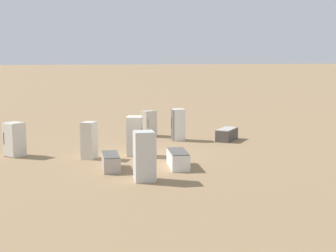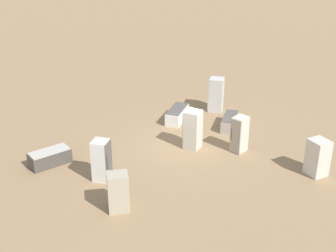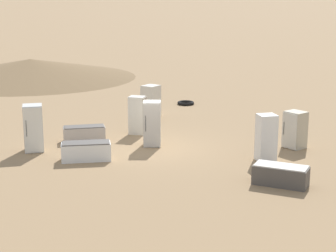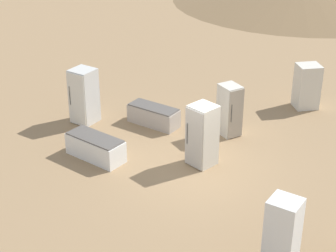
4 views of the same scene
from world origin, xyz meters
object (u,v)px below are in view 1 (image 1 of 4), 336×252
(discarded_fridge_0, at_px, (14,139))
(discarded_fridge_5, at_px, (227,134))
(discarded_fridge_7, at_px, (178,125))
(discarded_fridge_8, at_px, (89,140))
(discarded_fridge_1, at_px, (178,159))
(discarded_fridge_4, at_px, (135,136))
(discarded_fridge_6, at_px, (148,123))
(discarded_fridge_3, at_px, (111,162))
(discarded_fridge_2, at_px, (145,156))

(discarded_fridge_0, relative_size, discarded_fridge_5, 0.86)
(discarded_fridge_7, bearing_deg, discarded_fridge_8, 127.69)
(discarded_fridge_1, bearing_deg, discarded_fridge_0, 155.30)
(discarded_fridge_0, distance_m, discarded_fridge_4, 5.63)
(discarded_fridge_5, height_order, discarded_fridge_8, discarded_fridge_8)
(discarded_fridge_5, distance_m, discarded_fridge_6, 4.74)
(discarded_fridge_6, bearing_deg, discarded_fridge_5, 124.15)
(discarded_fridge_5, bearing_deg, discarded_fridge_0, -131.61)
(discarded_fridge_3, xyz_separation_m, discarded_fridge_4, (-2.25, 1.97, 0.60))
(discarded_fridge_2, height_order, discarded_fridge_6, discarded_fridge_2)
(discarded_fridge_3, relative_size, discarded_fridge_8, 1.10)
(discarded_fridge_2, distance_m, discarded_fridge_5, 9.89)
(discarded_fridge_2, relative_size, discarded_fridge_4, 1.00)
(discarded_fridge_0, distance_m, discarded_fridge_7, 8.92)
(discarded_fridge_3, xyz_separation_m, discarded_fridge_8, (-2.54, -0.15, 0.52))
(discarded_fridge_0, distance_m, discarded_fridge_6, 8.43)
(discarded_fridge_3, height_order, discarded_fridge_7, discarded_fridge_7)
(discarded_fridge_8, bearing_deg, discarded_fridge_7, 64.77)
(discarded_fridge_0, bearing_deg, discarded_fridge_4, -143.75)
(discarded_fridge_4, distance_m, discarded_fridge_7, 4.78)
(discarded_fridge_6, bearing_deg, discarded_fridge_2, 54.37)
(discarded_fridge_4, height_order, discarded_fridge_7, discarded_fridge_4)
(discarded_fridge_6, bearing_deg, discarded_fridge_3, 44.94)
(discarded_fridge_2, relative_size, discarded_fridge_5, 1.01)
(discarded_fridge_1, relative_size, discarded_fridge_5, 1.06)
(discarded_fridge_1, bearing_deg, discarded_fridge_6, 93.19)
(discarded_fridge_0, bearing_deg, discarded_fridge_3, -174.74)
(discarded_fridge_7, bearing_deg, discarded_fridge_1, 166.55)
(discarded_fridge_4, relative_size, discarded_fridge_5, 1.00)
(discarded_fridge_2, distance_m, discarded_fridge_7, 9.06)
(discarded_fridge_3, bearing_deg, discarded_fridge_4, -116.32)
(discarded_fridge_2, height_order, discarded_fridge_3, discarded_fridge_2)
(discarded_fridge_1, bearing_deg, discarded_fridge_2, -127.81)
(discarded_fridge_2, relative_size, discarded_fridge_3, 1.01)
(discarded_fridge_1, height_order, discarded_fridge_8, discarded_fridge_8)
(discarded_fridge_1, xyz_separation_m, discarded_fridge_7, (-5.98, 3.08, 0.54))
(discarded_fridge_4, distance_m, discarded_fridge_8, 2.14)
(discarded_fridge_6, xyz_separation_m, discarded_fridge_8, (4.72, -5.00, 0.09))
(discarded_fridge_3, bearing_deg, discarded_fridge_8, -71.75)
(discarded_fridge_1, distance_m, discarded_fridge_8, 4.42)
(discarded_fridge_1, distance_m, discarded_fridge_5, 7.31)
(discarded_fridge_5, distance_m, discarded_fridge_7, 2.79)
(discarded_fridge_1, distance_m, discarded_fridge_7, 6.75)
(discarded_fridge_0, relative_size, discarded_fridge_7, 0.90)
(discarded_fridge_5, bearing_deg, discarded_fridge_7, -154.53)
(discarded_fridge_7, distance_m, discarded_fridge_8, 6.46)
(discarded_fridge_7, bearing_deg, discarded_fridge_3, 145.63)
(discarded_fridge_8, bearing_deg, discarded_fridge_0, -173.54)
(discarded_fridge_5, xyz_separation_m, discarded_fridge_6, (-3.31, -3.36, 0.42))
(discarded_fridge_0, relative_size, discarded_fridge_8, 0.94)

